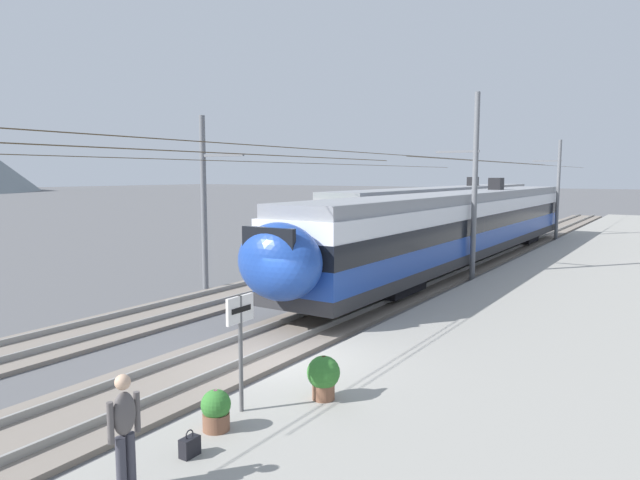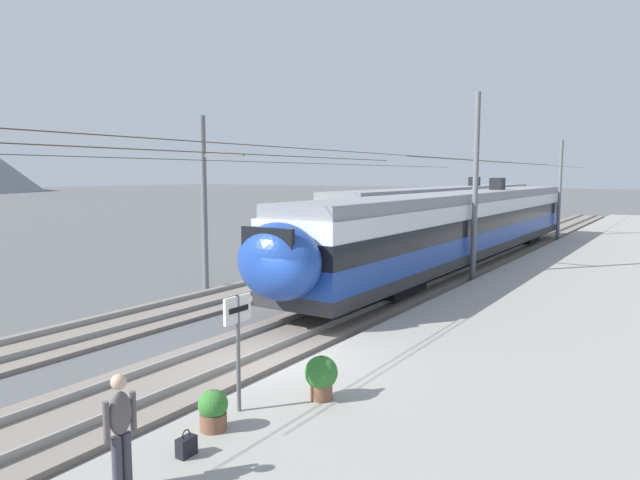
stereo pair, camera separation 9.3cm
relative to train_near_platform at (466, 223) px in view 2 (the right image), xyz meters
The scene contains 14 objects.
ground_plane 18.08m from the train_near_platform, behind, with size 400.00×400.00×0.00m, color #565659.
platform_slab 18.92m from the train_near_platform, 162.07° to the right, with size 120.00×7.21×0.33m, color gray.
track_near 18.03m from the train_near_platform, behind, with size 120.00×3.00×0.28m.
track_far 18.72m from the train_near_platform, 164.23° to the left, with size 120.00×3.00×0.28m.
train_near_platform is the anchor object (origin of this frame).
train_far_track 12.18m from the train_near_platform, 24.51° to the left, with size 34.21×2.98×4.27m.
catenary_mast_mid 4.63m from the train_near_platform, 157.80° to the right, with size 44.93×1.99×8.29m.
catenary_mast_east 15.24m from the train_near_platform, ahead, with size 44.93×1.99×7.21m.
catenary_mast_far_side 13.63m from the train_near_platform, 149.38° to the left, with size 44.93×2.31×7.11m.
platform_sign 21.08m from the train_near_platform, behind, with size 0.70×0.08×2.20m.
passenger_walking 24.08m from the train_near_platform, behind, with size 0.53×0.22×1.69m.
handbag_beside_passenger 22.95m from the train_near_platform, behind, with size 0.32×0.18×0.44m.
potted_plant_platform_edge 21.99m from the train_near_platform, behind, with size 0.52×0.52×0.72m.
potted_plant_by_shelter 19.99m from the train_near_platform, 168.91° to the right, with size 0.66×0.66×0.87m.
Camera 2 is at (-10.72, -8.39, 4.73)m, focal length 31.97 mm.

